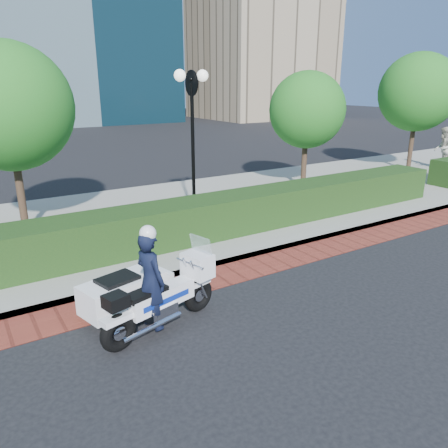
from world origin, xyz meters
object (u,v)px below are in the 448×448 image
tree_d (418,92)px  lamppost (192,122)px  tree_b (8,107)px  tree_c (307,110)px  pedestrian (443,148)px  police_motorcycle (144,290)px

tree_d → lamppost: bearing=-173.8°
tree_b → tree_c: (10.00, -0.00, -0.39)m
tree_c → pedestrian: 8.12m
tree_b → tree_d: bearing=0.0°
lamppost → tree_c: (5.50, 1.30, 0.09)m
tree_c → tree_d: 6.52m
tree_b → tree_d: (16.50, 0.00, 0.18)m
tree_c → police_motorcycle: bearing=-146.5°
lamppost → police_motorcycle: lamppost is taller
lamppost → pedestrian: (13.35, 0.58, -1.83)m
lamppost → tree_d: 12.09m
police_motorcycle → tree_b: bearing=84.4°
tree_d → police_motorcycle: size_ratio=2.19×
tree_b → police_motorcycle: tree_b is taller
tree_d → pedestrian: (1.35, -0.72, -2.48)m
tree_b → pedestrian: (17.85, -0.72, -2.31)m
tree_b → pedestrian: size_ratio=2.50×
tree_d → pedestrian: size_ratio=2.64×
tree_d → pedestrian: bearing=-28.2°
tree_c → pedestrian: bearing=-5.3°
lamppost → tree_d: size_ratio=0.82×
lamppost → pedestrian: 13.49m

